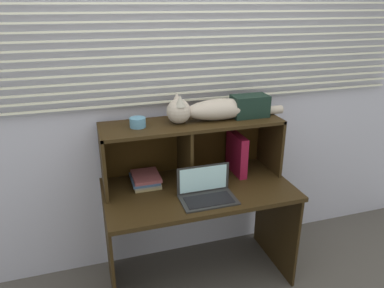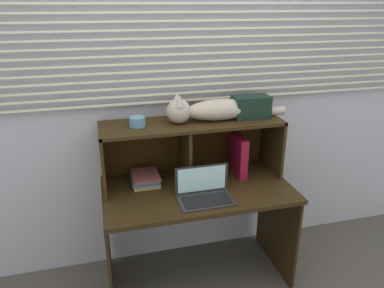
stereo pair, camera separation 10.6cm
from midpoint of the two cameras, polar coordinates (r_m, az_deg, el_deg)
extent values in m
cube|color=#B4B2C6|center=(2.61, -2.68, 6.74)|extent=(4.40, 0.04, 2.50)
cube|color=silver|center=(2.56, -2.40, 6.90)|extent=(3.42, 0.02, 0.01)
cube|color=silver|center=(2.54, -2.42, 8.05)|extent=(3.42, 0.02, 0.01)
cube|color=silver|center=(2.53, -2.44, 9.22)|extent=(3.42, 0.02, 0.01)
cube|color=silver|center=(2.52, -2.46, 10.39)|extent=(3.42, 0.02, 0.01)
cube|color=silver|center=(2.51, -2.48, 11.57)|extent=(3.42, 0.02, 0.01)
cube|color=silver|center=(2.50, -2.50, 12.77)|extent=(3.42, 0.02, 0.01)
cube|color=silver|center=(2.50, -2.52, 13.97)|extent=(3.42, 0.02, 0.01)
cube|color=silver|center=(2.49, -2.54, 15.17)|extent=(3.42, 0.02, 0.01)
cube|color=silver|center=(2.48, -2.56, 16.39)|extent=(3.42, 0.02, 0.01)
cube|color=silver|center=(2.48, -2.58, 17.61)|extent=(3.42, 0.02, 0.01)
cube|color=silver|center=(2.48, -2.60, 18.83)|extent=(3.42, 0.02, 0.01)
cube|color=silver|center=(2.47, -2.62, 20.05)|extent=(3.42, 0.02, 0.01)
cube|color=silver|center=(2.47, -2.64, 21.28)|extent=(3.42, 0.02, 0.01)
cube|color=black|center=(2.46, -0.21, -7.18)|extent=(1.26, 0.68, 0.03)
cube|color=black|center=(2.59, -14.02, -16.24)|extent=(0.02, 0.61, 0.72)
cube|color=black|center=(2.87, 11.99, -11.81)|extent=(0.02, 0.61, 0.72)
cube|color=black|center=(2.42, -1.25, 3.25)|extent=(1.22, 0.36, 0.02)
cube|color=black|center=(2.41, -15.09, -2.67)|extent=(0.02, 0.36, 0.42)
cube|color=black|center=(2.71, 11.11, 0.39)|extent=(0.02, 0.36, 0.42)
cube|color=black|center=(2.48, -2.36, -1.45)|extent=(0.02, 0.34, 0.40)
cube|color=#321E08|center=(2.65, -2.27, 0.33)|extent=(1.22, 0.01, 0.42)
ellipsoid|color=#B0A192|center=(2.46, 3.11, 5.47)|extent=(0.47, 0.17, 0.14)
sphere|color=#B0A192|center=(2.37, -3.38, 5.14)|extent=(0.16, 0.16, 0.16)
cone|color=#ABA596|center=(2.31, -3.18, 6.78)|extent=(0.07, 0.07, 0.07)
cone|color=#B3A397|center=(2.39, -3.66, 7.25)|extent=(0.07, 0.07, 0.07)
cylinder|color=#B0A192|center=(2.60, 10.07, 5.14)|extent=(0.28, 0.06, 0.06)
cube|color=#262626|center=(2.30, 1.27, -8.81)|extent=(0.35, 0.21, 0.01)
cube|color=#262626|center=(2.34, 0.48, -5.49)|extent=(0.35, 0.01, 0.19)
cube|color=#B2E0EA|center=(2.34, 0.51, -5.53)|extent=(0.32, 0.00, 0.17)
cube|color=black|center=(2.29, 1.35, -8.80)|extent=(0.30, 0.15, 0.00)
cube|color=maroon|center=(2.62, 5.89, -1.50)|extent=(0.06, 0.27, 0.29)
cube|color=tan|center=(2.52, -8.48, -6.03)|extent=(0.18, 0.22, 0.02)
cube|color=gray|center=(2.51, -8.53, -5.75)|extent=(0.18, 0.22, 0.02)
cube|color=#354D70|center=(2.49, -8.72, -5.48)|extent=(0.18, 0.22, 0.02)
cube|color=brown|center=(2.49, -8.47, -5.03)|extent=(0.18, 0.22, 0.02)
cylinder|color=teal|center=(2.34, -9.83, 3.35)|extent=(0.10, 0.10, 0.06)
cube|color=black|center=(2.54, 7.88, 5.94)|extent=(0.25, 0.15, 0.15)
camera|label=1|loc=(0.05, -91.22, -0.48)|focal=33.89mm
camera|label=2|loc=(0.05, 88.78, 0.48)|focal=33.89mm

